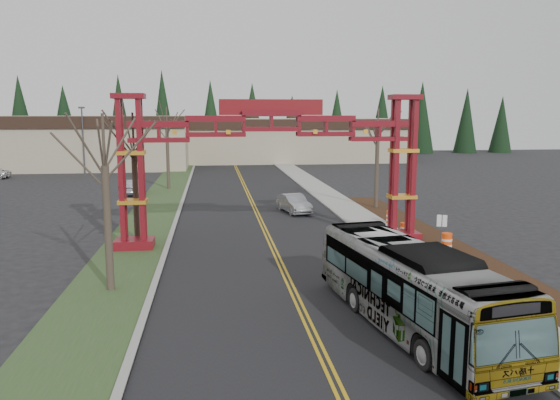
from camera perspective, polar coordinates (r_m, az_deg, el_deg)
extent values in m
plane|color=black|center=(16.08, 6.50, -19.91)|extent=(200.00, 200.00, 0.00)
cube|color=black|center=(39.59, -1.99, -2.33)|extent=(12.00, 110.00, 0.02)
cube|color=gold|center=(39.57, -2.16, -2.31)|extent=(0.12, 100.00, 0.01)
cube|color=gold|center=(39.60, -1.81, -2.30)|extent=(0.12, 100.00, 0.01)
cube|color=#969692|center=(40.57, 6.70, -2.01)|extent=(0.30, 110.00, 0.15)
cube|color=gray|center=(40.94, 8.67, -1.96)|extent=(2.60, 110.00, 0.14)
cube|color=black|center=(28.37, 22.13, -7.45)|extent=(2.60, 50.00, 0.12)
cube|color=#2E4623|center=(39.70, -13.58, -2.50)|extent=(4.00, 110.00, 0.08)
cube|color=#969692|center=(39.52, -10.91, -2.41)|extent=(0.30, 110.00, 0.15)
cube|color=maroon|center=(32.86, -14.94, -4.46)|extent=(2.20, 1.60, 0.60)
cube|color=maroon|center=(31.89, -16.32, 2.93)|extent=(0.28, 0.28, 8.00)
cube|color=maroon|center=(31.74, -14.36, 2.98)|extent=(0.28, 0.28, 8.00)
cube|color=maroon|center=(32.58, -16.12, 3.06)|extent=(0.28, 0.28, 8.00)
cube|color=maroon|center=(32.43, -14.20, 3.11)|extent=(0.28, 0.28, 8.00)
cube|color=gold|center=(32.38, -15.12, -0.15)|extent=(1.60, 1.10, 0.22)
cube|color=gold|center=(32.07, -15.33, 4.79)|extent=(1.60, 1.10, 0.22)
cube|color=maroon|center=(32.02, -15.56, 10.42)|extent=(1.80, 1.20, 0.30)
cube|color=maroon|center=(34.48, 12.47, -3.74)|extent=(2.20, 1.60, 0.60)
cube|color=maroon|center=(33.31, 12.03, 3.33)|extent=(0.28, 0.28, 8.00)
cube|color=maroon|center=(33.68, 13.80, 3.33)|extent=(0.28, 0.28, 8.00)
cube|color=maroon|center=(33.97, 11.64, 3.45)|extent=(0.28, 0.28, 8.00)
cube|color=maroon|center=(34.33, 13.38, 3.45)|extent=(0.28, 0.28, 8.00)
cube|color=gold|center=(34.03, 12.61, 0.37)|extent=(1.60, 1.10, 0.22)
cube|color=gold|center=(33.74, 12.77, 5.08)|extent=(1.60, 1.10, 0.22)
cube|color=maroon|center=(33.69, 12.96, 10.43)|extent=(1.80, 1.20, 0.30)
cube|color=maroon|center=(31.86, -0.92, 8.50)|extent=(16.00, 0.90, 1.00)
cube|color=maroon|center=(31.88, -0.92, 6.89)|extent=(16.00, 0.90, 0.60)
cube|color=maroon|center=(31.86, -0.93, 9.67)|extent=(6.00, 0.25, 0.90)
cube|color=tan|center=(89.79, -24.42, 5.60)|extent=(46.00, 22.00, 7.50)
cube|color=black|center=(79.17, -26.93, 7.23)|extent=(46.00, 0.40, 1.60)
cube|color=tan|center=(94.73, 1.08, 6.38)|extent=(38.00, 20.00, 7.00)
cube|color=black|center=(84.66, 2.06, 7.90)|extent=(38.00, 0.40, 1.60)
cone|color=black|center=(111.19, -25.43, 7.45)|extent=(5.60, 5.60, 13.00)
cylinder|color=#382D26|center=(111.40, -25.24, 4.52)|extent=(0.80, 0.80, 1.60)
cone|color=black|center=(108.85, -21.15, 7.70)|extent=(5.60, 5.60, 13.00)
cylinder|color=#382D26|center=(109.06, -20.98, 4.71)|extent=(0.80, 0.80, 1.60)
cone|color=black|center=(107.13, -16.69, 7.91)|extent=(5.60, 5.60, 13.00)
cylinder|color=#382D26|center=(107.35, -16.55, 4.87)|extent=(0.80, 0.80, 1.60)
cone|color=black|center=(106.07, -12.12, 8.08)|extent=(5.60, 5.60, 13.00)
cylinder|color=#382D26|center=(106.29, -12.02, 5.01)|extent=(0.80, 0.80, 1.60)
cone|color=black|center=(105.68, -7.47, 8.20)|extent=(5.60, 5.60, 13.00)
cylinder|color=#382D26|center=(105.90, -7.41, 5.11)|extent=(0.80, 0.80, 1.60)
cone|color=black|center=(105.98, -2.83, 8.26)|extent=(5.60, 5.60, 13.00)
cylinder|color=#382D26|center=(106.20, -2.80, 5.19)|extent=(0.80, 0.80, 1.60)
cone|color=black|center=(106.95, 1.77, 8.28)|extent=(5.60, 5.60, 13.00)
cylinder|color=#382D26|center=(107.17, 1.75, 5.23)|extent=(0.80, 0.80, 1.60)
cone|color=black|center=(108.58, 6.25, 8.24)|extent=(5.60, 5.60, 13.00)
cylinder|color=#382D26|center=(108.79, 6.20, 5.24)|extent=(0.80, 0.80, 1.60)
cone|color=black|center=(110.84, 10.57, 8.15)|extent=(5.60, 5.60, 13.00)
cylinder|color=#382D26|center=(111.05, 10.49, 5.21)|extent=(0.80, 0.80, 1.60)
cone|color=black|center=(113.69, 14.70, 8.03)|extent=(5.60, 5.60, 13.00)
cylinder|color=#382D26|center=(113.90, 14.59, 5.17)|extent=(0.80, 0.80, 1.60)
cone|color=black|center=(117.09, 18.60, 7.88)|extent=(5.60, 5.60, 13.00)
cylinder|color=#382D26|center=(117.29, 18.47, 5.10)|extent=(0.80, 0.80, 1.60)
cone|color=black|center=(121.00, 22.27, 7.70)|extent=(5.60, 5.60, 13.00)
cylinder|color=#382D26|center=(121.19, 22.11, 5.01)|extent=(0.80, 0.80, 1.60)
imported|color=#B6B8BE|center=(20.43, 13.58, -8.88)|extent=(4.38, 11.61, 3.16)
imported|color=#A5A8AD|center=(43.34, 1.48, -0.37)|extent=(2.42, 4.66, 1.46)
imported|color=#A8A9B0|center=(55.22, -14.91, 1.34)|extent=(2.08, 4.55, 1.45)
cylinder|color=#382D26|center=(24.93, -17.53, -2.95)|extent=(0.34, 0.34, 5.57)
cylinder|color=#382D26|center=(24.46, -17.96, 5.90)|extent=(0.13, 0.13, 2.33)
cylinder|color=#382D26|center=(33.59, -14.83, 0.21)|extent=(0.34, 0.34, 5.64)
cylinder|color=#382D26|center=(33.25, -15.10, 6.83)|extent=(0.13, 0.13, 2.32)
cylinder|color=#382D26|center=(57.74, -11.64, 4.17)|extent=(0.34, 0.34, 6.24)
cylinder|color=#382D26|center=(57.55, -11.77, 8.34)|extent=(0.13, 0.13, 2.37)
cylinder|color=#382D26|center=(45.65, 10.07, 2.90)|extent=(0.33, 0.33, 6.09)
cylinder|color=#382D26|center=(45.41, 10.21, 8.01)|extent=(0.12, 0.12, 2.23)
cylinder|color=#3F3F44|center=(76.16, -19.86, 5.79)|extent=(0.19, 0.19, 8.50)
cube|color=#3F3F44|center=(76.09, -20.03, 9.06)|extent=(0.76, 0.38, 0.24)
cylinder|color=#3F3F44|center=(31.04, 16.50, -3.64)|extent=(0.06, 0.06, 2.35)
cube|color=white|center=(30.87, 16.57, -2.09)|extent=(0.52, 0.23, 0.64)
cylinder|color=#FD490E|center=(32.41, 17.02, -4.28)|extent=(0.57, 0.57, 1.10)
cylinder|color=white|center=(32.38, 17.04, -3.99)|extent=(0.59, 0.59, 0.13)
cylinder|color=white|center=(32.45, 17.01, -4.56)|extent=(0.59, 0.59, 0.13)
cylinder|color=#FD490E|center=(35.77, 12.82, -3.04)|extent=(0.47, 0.47, 0.91)
cylinder|color=white|center=(35.75, 12.83, -2.83)|extent=(0.49, 0.49, 0.11)
cylinder|color=white|center=(35.80, 12.81, -3.25)|extent=(0.49, 0.49, 0.11)
cylinder|color=#FD490E|center=(39.38, 11.44, -1.82)|extent=(0.53, 0.53, 1.02)
cylinder|color=white|center=(39.35, 11.44, -1.60)|extent=(0.55, 0.55, 0.12)
cylinder|color=white|center=(39.41, 11.43, -2.04)|extent=(0.55, 0.55, 0.12)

